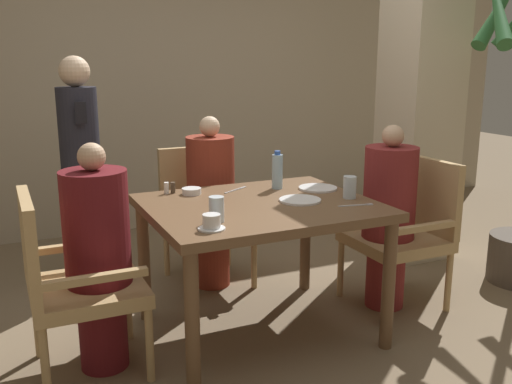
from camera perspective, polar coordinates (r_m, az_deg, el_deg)
The scene contains 22 objects.
ground_plane at distance 3.38m, azimuth 0.37°, elevation -13.78°, with size 16.00×16.00×0.00m, color #7A664C.
wall_back at distance 5.23m, azimuth -10.82°, elevation 11.60°, with size 8.00×0.06×2.80m.
pillar_stone at distance 4.54m, azimuth 16.19°, elevation 10.44°, with size 0.48×0.48×2.70m.
dining_table at distance 3.13m, azimuth 0.39°, elevation -2.80°, with size 1.21×1.01×0.77m.
chair_left_side at distance 2.92m, azimuth -18.21°, elevation -8.15°, with size 0.54×0.54×0.92m.
diner_in_left_chair at distance 2.91m, azimuth -15.50°, elevation -6.20°, with size 0.32×0.32×1.15m.
chair_far_side at distance 4.00m, azimuth -5.22°, elevation -1.75°, with size 0.54×0.54×0.92m.
diner_in_far_chair at distance 3.84m, azimuth -4.52°, elevation -0.88°, with size 0.32×0.32×1.17m.
chair_right_side at distance 3.71m, azimuth 14.82°, elevation -3.34°, with size 0.54×0.54×0.92m.
diner_in_right_chair at distance 3.60m, azimuth 13.12°, elevation -2.31°, with size 0.32×0.32×1.15m.
standing_host at distance 4.03m, azimuth -17.09°, elevation 2.67°, with size 0.26×0.30×1.55m.
plate_main_left at distance 3.15m, azimuth 4.43°, elevation -0.81°, with size 0.23×0.23×0.01m.
plate_main_right at distance 3.45m, azimuth 6.21°, elevation 0.40°, with size 0.23×0.23×0.01m.
teacup_with_saucer at distance 2.63m, azimuth -4.47°, elevation -3.08°, with size 0.13×0.13×0.07m.
bowl_small at distance 3.32m, azimuth -6.46°, elevation 0.09°, with size 0.11×0.11×0.04m.
water_bottle at distance 3.42m, azimuth 2.14°, elevation 2.11°, with size 0.07×0.07×0.23m.
glass_tall_near at distance 3.24m, azimuth 9.36°, elevation 0.47°, with size 0.07×0.07×0.13m.
glass_tall_mid at distance 2.74m, azimuth -3.97°, elevation -1.74°, with size 0.07×0.07×0.13m.
salt_shaker at distance 3.34m, azimuth -8.95°, elevation 0.40°, with size 0.03×0.03×0.07m.
pepper_shaker at distance 3.36m, azimuth -8.31°, elevation 0.43°, with size 0.03×0.03×0.06m.
fork_beside_plate at distance 3.10m, azimuth 10.29°, elevation -1.29°, with size 0.20×0.05×0.00m.
knife_beside_plate at distance 3.41m, azimuth -1.97°, elevation 0.25°, with size 0.18×0.12×0.00m.
Camera 1 is at (-1.28, -2.72, 1.54)m, focal length 40.00 mm.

